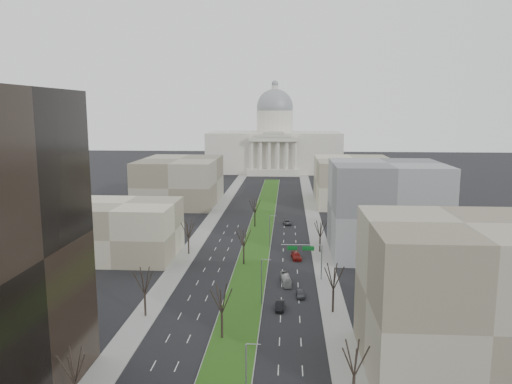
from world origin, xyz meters
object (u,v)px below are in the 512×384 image
at_px(car_grey_near, 300,294).
at_px(box_van, 286,280).
at_px(car_red, 296,256).
at_px(car_black, 280,305).
at_px(car_grey_far, 287,222).

height_order(car_grey_near, box_van, box_van).
xyz_separation_m(car_grey_near, box_van, (-3.00, 7.51, 0.27)).
xyz_separation_m(car_red, box_van, (-2.48, -18.53, 0.18)).
xyz_separation_m(car_black, car_red, (3.55, 32.55, 0.04)).
bearing_deg(car_grey_near, car_red, 88.65).
xyz_separation_m(car_grey_far, box_van, (-0.06, -57.25, 0.25)).
relative_size(car_black, box_van, 0.66).
height_order(car_red, box_van, box_van).
relative_size(car_grey_near, car_grey_far, 0.80).
height_order(car_grey_far, box_van, box_van).
relative_size(car_red, box_van, 0.79).
bearing_deg(box_van, car_grey_far, 82.02).
bearing_deg(car_black, car_red, 84.44).
bearing_deg(car_grey_far, car_grey_near, -94.36).
distance_m(car_grey_near, car_black, 7.67).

